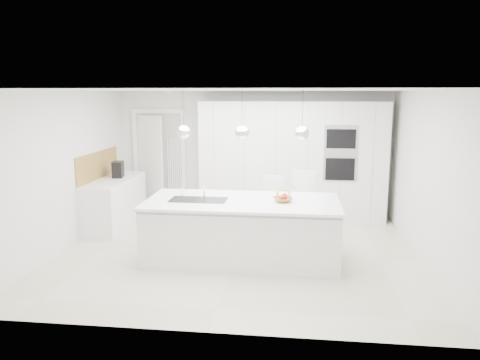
# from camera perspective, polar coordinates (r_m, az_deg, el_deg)

# --- Properties ---
(floor) EXTENTS (5.50, 5.50, 0.00)m
(floor) POSITION_cam_1_polar(r_m,az_deg,el_deg) (7.39, -0.28, -8.84)
(floor) COLOR beige
(floor) RESTS_ON ground
(wall_back) EXTENTS (5.50, 0.00, 5.50)m
(wall_back) POSITION_cam_1_polar(r_m,az_deg,el_deg) (9.54, 1.57, 3.29)
(wall_back) COLOR silver
(wall_back) RESTS_ON ground
(wall_left) EXTENTS (0.00, 5.00, 5.00)m
(wall_left) POSITION_cam_1_polar(r_m,az_deg,el_deg) (7.90, -20.50, 1.11)
(wall_left) COLOR silver
(wall_left) RESTS_ON ground
(ceiling) EXTENTS (5.50, 5.50, 0.00)m
(ceiling) POSITION_cam_1_polar(r_m,az_deg,el_deg) (6.97, -0.30, 10.92)
(ceiling) COLOR white
(ceiling) RESTS_ON wall_back
(tall_cabinets) EXTENTS (3.60, 0.60, 2.30)m
(tall_cabinets) POSITION_cam_1_polar(r_m,az_deg,el_deg) (9.21, 6.36, 2.35)
(tall_cabinets) COLOR white
(tall_cabinets) RESTS_ON floor
(oven_stack) EXTENTS (0.62, 0.04, 1.05)m
(oven_stack) POSITION_cam_1_polar(r_m,az_deg,el_deg) (8.92, 12.16, 3.20)
(oven_stack) COLOR #A5A5A8
(oven_stack) RESTS_ON tall_cabinets
(doorway_frame) EXTENTS (1.11, 0.08, 2.13)m
(doorway_frame) POSITION_cam_1_polar(r_m,az_deg,el_deg) (9.91, -9.77, 2.10)
(doorway_frame) COLOR white
(doorway_frame) RESTS_ON floor
(hallway_door) EXTENTS (0.76, 0.38, 2.00)m
(hallway_door) POSITION_cam_1_polar(r_m,az_deg,el_deg) (9.94, -11.23, 1.96)
(hallway_door) COLOR white
(hallway_door) RESTS_ON floor
(radiator) EXTENTS (0.32, 0.04, 1.40)m
(radiator) POSITION_cam_1_polar(r_m,az_deg,el_deg) (9.84, -7.96, 1.06)
(radiator) COLOR white
(radiator) RESTS_ON floor
(left_base_cabinets) EXTENTS (0.60, 1.80, 0.86)m
(left_base_cabinets) POSITION_cam_1_polar(r_m,az_deg,el_deg) (9.00, -15.00, -2.81)
(left_base_cabinets) COLOR white
(left_base_cabinets) RESTS_ON floor
(left_worktop) EXTENTS (0.62, 1.82, 0.04)m
(left_worktop) POSITION_cam_1_polar(r_m,az_deg,el_deg) (8.91, -15.13, 0.00)
(left_worktop) COLOR white
(left_worktop) RESTS_ON left_base_cabinets
(oak_backsplash) EXTENTS (0.02, 1.80, 0.50)m
(oak_backsplash) POSITION_cam_1_polar(r_m,az_deg,el_deg) (8.98, -16.92, 1.74)
(oak_backsplash) COLOR olive
(oak_backsplash) RESTS_ON wall_left
(island_base) EXTENTS (2.80, 1.20, 0.86)m
(island_base) POSITION_cam_1_polar(r_m,az_deg,el_deg) (6.97, 0.23, -6.35)
(island_base) COLOR white
(island_base) RESTS_ON floor
(island_worktop) EXTENTS (2.84, 1.40, 0.04)m
(island_worktop) POSITION_cam_1_polar(r_m,az_deg,el_deg) (6.90, 0.28, -2.65)
(island_worktop) COLOR white
(island_worktop) RESTS_ON island_base
(island_sink) EXTENTS (0.84, 0.44, 0.18)m
(island_sink) POSITION_cam_1_polar(r_m,az_deg,el_deg) (6.96, -5.09, -3.07)
(island_sink) COLOR #3F3F42
(island_sink) RESTS_ON island_worktop
(island_tap) EXTENTS (0.02, 0.02, 0.30)m
(island_tap) POSITION_cam_1_polar(r_m,az_deg,el_deg) (7.10, -4.40, -0.90)
(island_tap) COLOR white
(island_tap) RESTS_ON island_worktop
(pendant_left) EXTENTS (0.20, 0.20, 0.20)m
(pendant_left) POSITION_cam_1_polar(r_m,az_deg,el_deg) (6.84, -6.89, 5.82)
(pendant_left) COLOR white
(pendant_left) RESTS_ON ceiling
(pendant_mid) EXTENTS (0.20, 0.20, 0.20)m
(pendant_mid) POSITION_cam_1_polar(r_m,az_deg,el_deg) (6.69, 0.24, 5.80)
(pendant_mid) COLOR white
(pendant_mid) RESTS_ON ceiling
(pendant_right) EXTENTS (0.20, 0.20, 0.20)m
(pendant_right) POSITION_cam_1_polar(r_m,az_deg,el_deg) (6.64, 7.58, 5.67)
(pendant_right) COLOR white
(pendant_right) RESTS_ON ceiling
(fruit_bowl) EXTENTS (0.36, 0.36, 0.07)m
(fruit_bowl) POSITION_cam_1_polar(r_m,az_deg,el_deg) (6.81, 5.24, -2.38)
(fruit_bowl) COLOR olive
(fruit_bowl) RESTS_ON island_worktop
(espresso_machine) EXTENTS (0.22, 0.31, 0.30)m
(espresso_machine) POSITION_cam_1_polar(r_m,az_deg,el_deg) (9.04, -14.66, 1.26)
(espresso_machine) COLOR black
(espresso_machine) RESTS_ON left_worktop
(bar_stool_left) EXTENTS (0.39, 0.52, 1.10)m
(bar_stool_left) POSITION_cam_1_polar(r_m,az_deg,el_deg) (7.78, 3.99, -3.66)
(bar_stool_left) COLOR white
(bar_stool_left) RESTS_ON floor
(bar_stool_right) EXTENTS (0.40, 0.55, 1.19)m
(bar_stool_right) POSITION_cam_1_polar(r_m,az_deg,el_deg) (7.75, 7.76, -3.43)
(bar_stool_right) COLOR white
(bar_stool_right) RESTS_ON floor
(apple_a) EXTENTS (0.08, 0.08, 0.08)m
(apple_a) POSITION_cam_1_polar(r_m,az_deg,el_deg) (6.75, 5.15, -2.20)
(apple_a) COLOR #A72E0E
(apple_a) RESTS_ON fruit_bowl
(apple_b) EXTENTS (0.09, 0.09, 0.09)m
(apple_b) POSITION_cam_1_polar(r_m,az_deg,el_deg) (6.83, 5.47, -2.00)
(apple_b) COLOR #A72E0E
(apple_b) RESTS_ON fruit_bowl
(apple_c) EXTENTS (0.07, 0.07, 0.07)m
(apple_c) POSITION_cam_1_polar(r_m,az_deg,el_deg) (6.82, 5.48, -2.11)
(apple_c) COLOR #A72E0E
(apple_c) RESTS_ON fruit_bowl
(banana_bunch) EXTENTS (0.25, 0.18, 0.22)m
(banana_bunch) POSITION_cam_1_polar(r_m,az_deg,el_deg) (6.80, 5.32, -1.66)
(banana_bunch) COLOR yellow
(banana_bunch) RESTS_ON fruit_bowl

